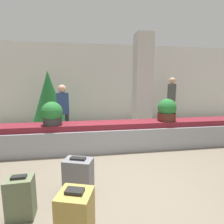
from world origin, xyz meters
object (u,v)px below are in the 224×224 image
Objects in this scene: suitcase_0 at (21,198)px; traveler_1 at (172,95)px; decorated_tree at (49,98)px; pillar at (142,83)px; suitcase_4 at (79,176)px; potted_plant_1 at (167,110)px; traveler_0 at (63,108)px; potted_plant_0 at (52,114)px.

suitcase_0 is 0.29× the size of traveler_1.
decorated_tree reaches higher than traveler_1.
decorated_tree is (-3.14, 0.48, -0.51)m from pillar.
suitcase_4 is (-2.06, -3.33, -1.34)m from pillar.
decorated_tree is at bearing 146.63° from potted_plant_1.
traveler_0 is (0.18, 2.92, 0.67)m from suitcase_0.
traveler_1 reaches higher than traveler_0.
traveler_1 is at bearing 5.98° from decorated_tree.
potted_plant_1 is at bearing 0.41° from potted_plant_0.
potted_plant_1 is 3.03m from traveler_1.
traveler_1 is at bearing 15.93° from traveler_0.
decorated_tree is (-0.46, 2.15, 0.19)m from potted_plant_0.
decorated_tree is (-1.07, 3.81, 0.83)m from suitcase_4.
pillar is at bearing -8.64° from decorated_tree.
suitcase_0 is 3.55m from potted_plant_1.
suitcase_4 is at bearing -86.57° from traveler_0.
traveler_1 is (1.59, 0.97, -0.48)m from pillar.
traveler_0 reaches higher than suitcase_4.
potted_plant_1 reaches higher than suitcase_4.
suitcase_0 is 6.42m from traveler_1.
suitcase_0 is at bearing -100.69° from traveler_0.
potted_plant_1 is at bearing 33.83° from suitcase_0.
pillar reaches higher than suitcase_4.
suitcase_0 is at bearing -126.29° from pillar.
decorated_tree reaches higher than potted_plant_0.
pillar is 3.21m from decorated_tree.
traveler_1 is at bearing 44.99° from suitcase_0.
potted_plant_0 is 2.77m from potted_plant_1.
potted_plant_0 is 0.29× the size of traveler_1.
traveler_1 is at bearing 60.23° from potted_plant_1.
traveler_0 is 1.41m from decorated_tree.
decorated_tree reaches higher than potted_plant_1.
potted_plant_0 is at bearing -115.84° from traveler_1.
pillar is at bearing 93.13° from potted_plant_1.
potted_plant_0 is at bearing -106.00° from traveler_0.
decorated_tree is at bearing 93.35° from suitcase_0.
suitcase_0 is 0.95× the size of potted_plant_1.
potted_plant_1 is at bearing -33.37° from decorated_tree.
pillar reaches higher than potted_plant_0.
traveler_1 is at bearing 31.76° from potted_plant_0.
pillar is 5.90× the size of suitcase_4.
decorated_tree is at bearing 108.27° from traveler_0.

